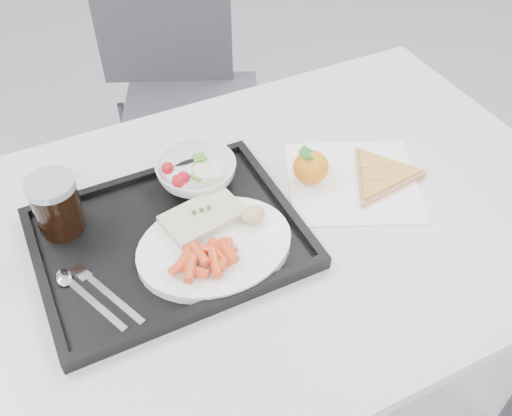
# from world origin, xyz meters

# --- Properties ---
(table) EXTENTS (1.20, 0.80, 0.75)m
(table) POSITION_xyz_m (0.00, 0.30, 0.68)
(table) COLOR #A5A4A7
(table) RESTS_ON ground
(chair) EXTENTS (0.55, 0.57, 0.93)m
(chair) POSITION_xyz_m (0.13, 1.14, 0.54)
(chair) COLOR #37373F
(chair) RESTS_ON ground
(tray) EXTENTS (0.45, 0.35, 0.03)m
(tray) POSITION_xyz_m (-0.18, 0.32, 0.76)
(tray) COLOR black
(tray) RESTS_ON table
(dinner_plate) EXTENTS (0.27, 0.27, 0.02)m
(dinner_plate) POSITION_xyz_m (-0.12, 0.26, 0.77)
(dinner_plate) COLOR white
(dinner_plate) RESTS_ON tray
(fish_fillet) EXTENTS (0.15, 0.11, 0.03)m
(fish_fillet) POSITION_xyz_m (-0.12, 0.32, 0.79)
(fish_fillet) COLOR beige
(fish_fillet) RESTS_ON dinner_plate
(bread_roll) EXTENTS (0.05, 0.05, 0.03)m
(bread_roll) POSITION_xyz_m (-0.04, 0.28, 0.80)
(bread_roll) COLOR tan
(bread_roll) RESTS_ON dinner_plate
(salad_bowl) EXTENTS (0.15, 0.15, 0.05)m
(salad_bowl) POSITION_xyz_m (-0.08, 0.43, 0.79)
(salad_bowl) COLOR white
(salad_bowl) RESTS_ON tray
(cola_glass) EXTENTS (0.09, 0.09, 0.11)m
(cola_glass) POSITION_xyz_m (-0.34, 0.43, 0.82)
(cola_glass) COLOR black
(cola_glass) RESTS_ON tray
(cutlery) EXTENTS (0.11, 0.17, 0.01)m
(cutlery) POSITION_xyz_m (-0.34, 0.27, 0.77)
(cutlery) COLOR silver
(cutlery) RESTS_ON tray
(napkin) EXTENTS (0.33, 0.32, 0.00)m
(napkin) POSITION_xyz_m (0.19, 0.31, 0.75)
(napkin) COLOR white
(napkin) RESTS_ON table
(tangerine) EXTENTS (0.08, 0.08, 0.07)m
(tangerine) POSITION_xyz_m (0.12, 0.35, 0.79)
(tangerine) COLOR orange
(tangerine) RESTS_ON napkin
(pizza_slice) EXTENTS (0.28, 0.28, 0.02)m
(pizza_slice) POSITION_xyz_m (0.25, 0.30, 0.76)
(pizza_slice) COLOR #D8B270
(pizza_slice) RESTS_ON napkin
(carrot_pile) EXTENTS (0.12, 0.09, 0.03)m
(carrot_pile) POSITION_xyz_m (-0.15, 0.22, 0.80)
(carrot_pile) COLOR red
(carrot_pile) RESTS_ON dinner_plate
(salad_contents) EXTENTS (0.11, 0.08, 0.03)m
(salad_contents) POSITION_xyz_m (-0.09, 0.41, 0.80)
(salad_contents) COLOR #A4101A
(salad_contents) RESTS_ON salad_bowl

